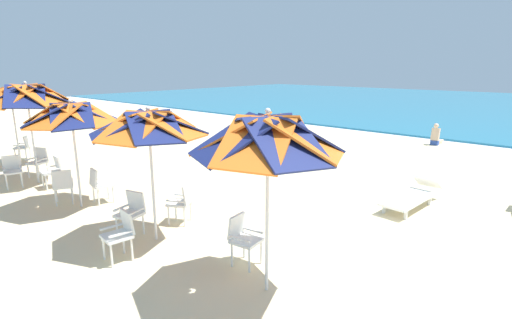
% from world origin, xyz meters
% --- Properties ---
extents(ground_plane, '(80.00, 80.00, 0.00)m').
position_xyz_m(ground_plane, '(0.00, 0.00, 0.00)').
color(ground_plane, beige).
extents(surf_foam, '(80.00, 0.70, 0.01)m').
position_xyz_m(surf_foam, '(0.00, 11.26, 0.01)').
color(surf_foam, white).
rests_on(surf_foam, ground).
extents(beach_umbrella_0, '(2.18, 2.18, 2.71)m').
position_xyz_m(beach_umbrella_0, '(-0.50, -2.71, 2.31)').
color(beach_umbrella_0, silver).
rests_on(beach_umbrella_0, ground).
extents(plastic_chair_0, '(0.52, 0.50, 0.87)m').
position_xyz_m(plastic_chair_0, '(-1.29, -2.37, 0.50)').
color(plastic_chair_0, white).
rests_on(plastic_chair_0, ground).
extents(beach_umbrella_1, '(2.15, 2.15, 2.56)m').
position_xyz_m(beach_umbrella_1, '(-3.20, -2.80, 2.22)').
color(beach_umbrella_1, silver).
rests_on(beach_umbrella_1, ground).
extents(plastic_chair_1, '(0.62, 0.60, 0.87)m').
position_xyz_m(plastic_chair_1, '(-3.46, -1.95, 0.50)').
color(plastic_chair_1, white).
rests_on(plastic_chair_1, ground).
extents(plastic_chair_2, '(0.54, 0.56, 0.87)m').
position_xyz_m(plastic_chair_2, '(-3.73, -2.97, 0.50)').
color(plastic_chair_2, white).
rests_on(plastic_chair_2, ground).
extents(plastic_chair_3, '(0.49, 0.52, 0.87)m').
position_xyz_m(plastic_chair_3, '(-2.98, -3.64, 0.50)').
color(plastic_chair_3, white).
rests_on(plastic_chair_3, ground).
extents(beach_umbrella_2, '(2.16, 2.16, 2.53)m').
position_xyz_m(beach_umbrella_2, '(-6.06, -2.94, 2.18)').
color(beach_umbrella_2, silver).
rests_on(beach_umbrella_2, ground).
extents(plastic_chair_4, '(0.50, 0.53, 0.87)m').
position_xyz_m(plastic_chair_4, '(-5.94, -2.51, 0.50)').
color(plastic_chair_4, white).
rests_on(plastic_chair_4, ground).
extents(plastic_chair_5, '(0.60, 0.58, 0.87)m').
position_xyz_m(plastic_chair_5, '(-6.52, -3.13, 0.50)').
color(plastic_chair_5, white).
rests_on(plastic_chair_5, ground).
extents(beach_umbrella_3, '(2.42, 2.42, 2.85)m').
position_xyz_m(beach_umbrella_3, '(-8.88, -2.88, 2.45)').
color(beach_umbrella_3, silver).
rests_on(beach_umbrella_3, ground).
extents(plastic_chair_6, '(0.48, 0.51, 0.87)m').
position_xyz_m(plastic_chair_6, '(-8.09, -2.74, 0.50)').
color(plastic_chair_6, white).
rests_on(plastic_chair_6, ground).
extents(plastic_chair_7, '(0.55, 0.53, 0.87)m').
position_xyz_m(plastic_chair_7, '(-8.96, -3.46, 0.50)').
color(plastic_chair_7, white).
rests_on(plastic_chair_7, ground).
extents(plastic_chair_8, '(0.58, 0.60, 0.87)m').
position_xyz_m(plastic_chair_8, '(-9.53, -2.59, 0.50)').
color(plastic_chair_8, white).
rests_on(plastic_chair_8, ground).
extents(beach_umbrella_4, '(2.20, 2.20, 2.65)m').
position_xyz_m(beach_umbrella_4, '(-11.42, -2.52, 2.30)').
color(beach_umbrella_4, silver).
rests_on(beach_umbrella_4, ground).
extents(plastic_chair_9, '(0.63, 0.63, 0.87)m').
position_xyz_m(plastic_chair_9, '(-12.21, -2.11, 0.50)').
color(plastic_chair_9, white).
rests_on(plastic_chair_9, ground).
extents(sun_lounger_1, '(0.77, 2.18, 0.62)m').
position_xyz_m(sun_lounger_1, '(-0.19, 2.25, 0.28)').
color(sun_lounger_1, white).
rests_on(sun_lounger_1, ground).
extents(beachgoer_seated, '(0.30, 0.93, 0.92)m').
position_xyz_m(beachgoer_seated, '(-2.21, 10.44, 0.29)').
color(beachgoer_seated, '#2D4CA5').
rests_on(beachgoer_seated, ground).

